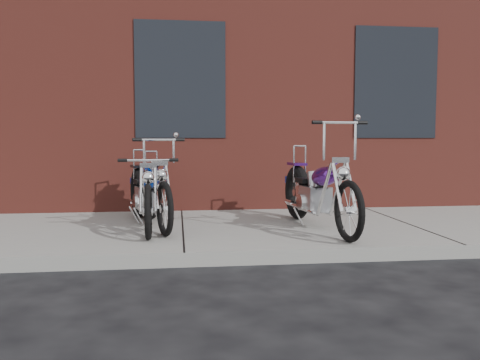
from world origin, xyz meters
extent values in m
plane|color=black|center=(0.00, 0.00, 0.00)|extent=(120.00, 120.00, 0.00)
cube|color=gray|center=(0.00, 1.50, 0.07)|extent=(22.00, 3.00, 0.15)
cube|color=maroon|center=(0.00, 8.00, 4.00)|extent=(22.00, 10.00, 8.00)
torus|color=black|center=(1.63, 1.80, 0.53)|extent=(0.23, 0.77, 0.76)
torus|color=black|center=(1.82, 0.15, 0.49)|extent=(0.15, 0.69, 0.69)
cube|color=#A4A8AD|center=(1.71, 1.12, 0.52)|extent=(0.34, 0.45, 0.32)
ellipsoid|color=#581D8B|center=(1.74, 0.83, 0.83)|extent=(0.34, 0.61, 0.32)
cube|color=black|center=(1.68, 1.40, 0.73)|extent=(0.29, 0.32, 0.06)
cylinder|color=white|center=(1.80, 0.28, 0.77)|extent=(0.08, 0.31, 0.57)
cylinder|color=white|center=(1.79, 0.41, 1.47)|extent=(0.58, 0.10, 0.03)
cylinder|color=white|center=(1.64, 1.71, 0.93)|extent=(0.03, 0.03, 0.51)
cylinder|color=white|center=(1.81, 1.37, 0.38)|extent=(0.16, 0.95, 0.05)
torus|color=black|center=(-0.42, 2.11, 0.50)|extent=(0.15, 0.71, 0.71)
torus|color=black|center=(-0.39, 0.57, 0.47)|extent=(0.08, 0.64, 0.64)
cube|color=#A4A8AD|center=(-0.41, 1.48, 0.49)|extent=(0.28, 0.40, 0.29)
ellipsoid|color=#0434C9|center=(-0.40, 1.20, 0.78)|extent=(0.27, 0.54, 0.30)
cube|color=beige|center=(-0.41, 1.73, 0.69)|extent=(0.24, 0.28, 0.06)
cylinder|color=white|center=(-0.39, 0.69, 0.73)|extent=(0.05, 0.29, 0.53)
cylinder|color=white|center=(-0.39, 0.81, 1.04)|extent=(0.54, 0.04, 0.03)
cylinder|color=white|center=(-0.42, 2.03, 0.87)|extent=(0.02, 0.02, 0.47)
cylinder|color=white|center=(-0.29, 1.70, 0.37)|extent=(0.07, 0.88, 0.05)
torus|color=black|center=(-0.58, 2.26, 0.51)|extent=(0.32, 0.73, 0.72)
torus|color=black|center=(-0.17, 0.75, 0.47)|extent=(0.24, 0.65, 0.65)
cube|color=#A4A8AD|center=(-0.41, 1.65, 0.50)|extent=(0.37, 0.46, 0.30)
ellipsoid|color=black|center=(-0.34, 1.38, 0.79)|extent=(0.39, 0.60, 0.31)
cube|color=black|center=(-0.48, 1.90, 0.70)|extent=(0.30, 0.33, 0.06)
cylinder|color=white|center=(-0.21, 0.87, 0.74)|extent=(0.11, 0.29, 0.54)
cylinder|color=white|center=(-0.24, 0.99, 1.28)|extent=(0.54, 0.17, 0.03)
cylinder|color=white|center=(-0.56, 2.19, 0.89)|extent=(0.03, 0.03, 0.48)
cylinder|color=white|center=(-0.36, 1.89, 0.37)|extent=(0.28, 0.88, 0.05)
camera|label=1|loc=(-0.06, -5.02, 1.28)|focal=38.00mm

